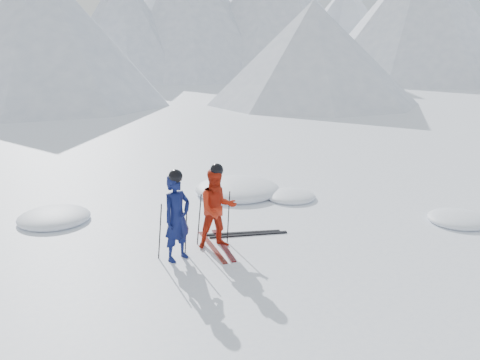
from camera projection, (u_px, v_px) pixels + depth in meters
name	position (u px, v px, depth m)	size (l,w,h in m)	color
ground	(310.00, 225.00, 11.52)	(160.00, 160.00, 0.00)	white
mountain_range	(156.00, 7.00, 43.13)	(106.15, 62.94, 15.53)	#B2BCD1
skier_blue	(177.00, 218.00, 9.52)	(0.61, 0.40, 1.67)	#0B1243
skier_red	(217.00, 209.00, 10.11)	(0.79, 0.62, 1.63)	#B6230E
pole_blue_left	(160.00, 232.00, 9.62)	(0.02, 0.02, 1.11)	black
pole_blue_right	(186.00, 226.00, 9.91)	(0.02, 0.02, 1.11)	black
pole_red_left	(199.00, 219.00, 10.29)	(0.02, 0.02, 1.09)	black
pole_red_right	(228.00, 217.00, 10.43)	(0.02, 0.02, 1.09)	black
ski_worn_left	(212.00, 247.00, 10.28)	(0.09, 1.70, 0.03)	black
ski_worn_right	(223.00, 245.00, 10.37)	(0.09, 1.70, 0.03)	black
ski_loose_a	(241.00, 233.00, 11.01)	(0.09, 1.70, 0.03)	black
ski_loose_b	(248.00, 235.00, 10.91)	(0.09, 1.70, 0.03)	black
snow_lumps	(233.00, 202.00, 13.16)	(10.08, 5.97, 0.51)	white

